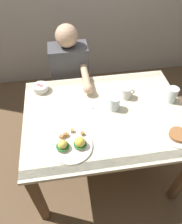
# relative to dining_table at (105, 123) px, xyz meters

# --- Properties ---
(ground_plane) EXTENTS (6.00, 6.00, 0.00)m
(ground_plane) POSITION_rel_dining_table_xyz_m (0.00, 0.00, -0.63)
(ground_plane) COLOR brown
(dining_table) EXTENTS (1.20, 0.90, 0.74)m
(dining_table) POSITION_rel_dining_table_xyz_m (0.00, 0.00, 0.00)
(dining_table) COLOR beige
(dining_table) RESTS_ON ground_plane
(eggs_benedict_plate) EXTENTS (0.27, 0.27, 0.09)m
(eggs_benedict_plate) POSITION_rel_dining_table_xyz_m (-0.27, -0.25, 0.13)
(eggs_benedict_plate) COLOR white
(eggs_benedict_plate) RESTS_ON dining_table
(fruit_bowl) EXTENTS (0.12, 0.12, 0.06)m
(fruit_bowl) POSITION_rel_dining_table_xyz_m (-0.47, 0.34, 0.14)
(fruit_bowl) COLOR white
(fruit_bowl) RESTS_ON dining_table
(coffee_mug) EXTENTS (0.11, 0.08, 0.09)m
(coffee_mug) POSITION_rel_dining_table_xyz_m (0.19, 0.16, 0.16)
(coffee_mug) COLOR white
(coffee_mug) RESTS_ON dining_table
(fork) EXTENTS (0.04, 0.16, 0.00)m
(fork) POSITION_rel_dining_table_xyz_m (-0.10, 0.13, 0.11)
(fork) COLOR silver
(fork) RESTS_ON dining_table
(water_glass_near) EXTENTS (0.08, 0.08, 0.12)m
(water_glass_near) POSITION_rel_dining_table_xyz_m (0.52, 0.06, 0.16)
(water_glass_near) COLOR silver
(water_glass_near) RESTS_ON dining_table
(water_glass_far) EXTENTS (0.08, 0.08, 0.11)m
(water_glass_far) POSITION_rel_dining_table_xyz_m (0.07, 0.05, 0.15)
(water_glass_far) COLOR silver
(water_glass_far) RESTS_ON dining_table
(side_plate) EXTENTS (0.20, 0.20, 0.04)m
(side_plate) POSITION_rel_dining_table_xyz_m (0.44, -0.27, 0.12)
(side_plate) COLOR white
(side_plate) RESTS_ON dining_table
(diner_person) EXTENTS (0.34, 0.54, 1.14)m
(diner_person) POSITION_rel_dining_table_xyz_m (-0.21, 0.60, 0.02)
(diner_person) COLOR #33333D
(diner_person) RESTS_ON ground_plane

